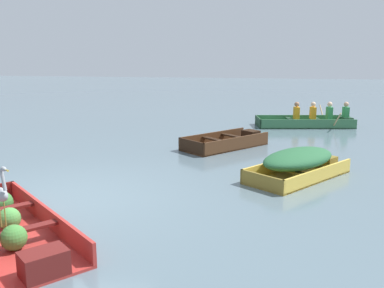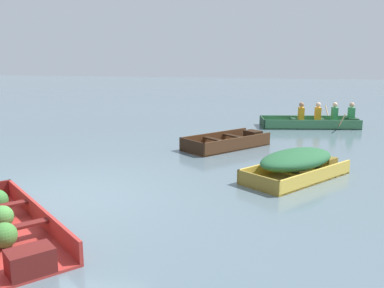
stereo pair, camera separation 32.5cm
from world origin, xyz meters
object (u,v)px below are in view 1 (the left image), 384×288
object	(u,v)px
rowboat_green_with_crew	(311,121)
skiff_dark_varnish_near_moored	(228,142)
skiff_yellow_mid_moored	(299,162)
heron_on_dinghy	(1,193)
dinghy_red_foreground	(10,229)

from	to	relation	value
rowboat_green_with_crew	skiff_dark_varnish_near_moored	bearing A→B (deg)	-123.53
skiff_yellow_mid_moored	rowboat_green_with_crew	world-z (taller)	rowboat_green_with_crew
skiff_yellow_mid_moored	rowboat_green_with_crew	distance (m)	6.96
rowboat_green_with_crew	heron_on_dinghy	size ratio (longest dim) A/B	4.29
skiff_dark_varnish_near_moored	rowboat_green_with_crew	size ratio (longest dim) A/B	0.72
skiff_dark_varnish_near_moored	heron_on_dinghy	distance (m)	7.66
dinghy_red_foreground	rowboat_green_with_crew	bearing A→B (deg)	64.09
dinghy_red_foreground	skiff_yellow_mid_moored	xyz separation A→B (m)	(4.34, 3.90, 0.21)
dinghy_red_foreground	heron_on_dinghy	world-z (taller)	heron_on_dinghy
skiff_yellow_mid_moored	rowboat_green_with_crew	bearing A→B (deg)	82.54
skiff_dark_varnish_near_moored	heron_on_dinghy	size ratio (longest dim) A/B	3.11
skiff_yellow_mid_moored	heron_on_dinghy	xyz separation A→B (m)	(-4.04, -4.44, 0.53)
skiff_yellow_mid_moored	skiff_dark_varnish_near_moored	bearing A→B (deg)	122.23
skiff_dark_varnish_near_moored	rowboat_green_with_crew	bearing A→B (deg)	56.47
skiff_dark_varnish_near_moored	skiff_yellow_mid_moored	distance (m)	3.36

